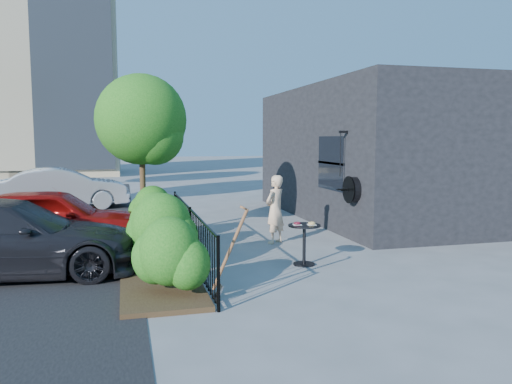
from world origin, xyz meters
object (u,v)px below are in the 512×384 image
object	(u,v)px
car_darkgrey	(8,238)
patio_tree	(144,125)
car_silver	(63,188)
shovel	(228,258)
cafe_table	(304,237)
car_red	(51,219)
woman	(275,209)

from	to	relation	value
car_darkgrey	patio_tree	bearing A→B (deg)	-36.75
car_silver	car_darkgrey	world-z (taller)	car_silver
shovel	patio_tree	bearing A→B (deg)	100.56
cafe_table	car_silver	size ratio (longest dim) A/B	0.19
shovel	car_red	bearing A→B (deg)	125.82
patio_tree	car_silver	bearing A→B (deg)	113.43
shovel	woman	bearing A→B (deg)	63.27
woman	patio_tree	bearing A→B (deg)	-64.32
patio_tree	car_red	bearing A→B (deg)	-153.16
woman	car_darkgrey	distance (m)	5.60
patio_tree	car_darkgrey	xyz separation A→B (m)	(-2.52, -2.97, -2.08)
car_red	patio_tree	bearing A→B (deg)	-59.73
car_red	car_silver	xyz separation A→B (m)	(-0.51, 6.96, 0.02)
woman	car_darkgrey	xyz separation A→B (m)	(-5.40, -1.49, -0.12)
cafe_table	car_red	bearing A→B (deg)	152.59
shovel	car_darkgrey	world-z (taller)	shovel
shovel	car_red	world-z (taller)	shovel
cafe_table	shovel	bearing A→B (deg)	-137.75
patio_tree	car_silver	xyz separation A→B (m)	(-2.56, 5.92, -2.04)
cafe_table	shovel	world-z (taller)	shovel
shovel	car_silver	distance (m)	11.72
shovel	cafe_table	bearing A→B (deg)	42.25
car_red	car_darkgrey	world-z (taller)	car_red
woman	car_red	xyz separation A→B (m)	(-4.93, 0.44, -0.10)
patio_tree	shovel	bearing A→B (deg)	-79.44
cafe_table	car_red	xyz separation A→B (m)	(-4.88, 2.53, 0.15)
cafe_table	car_silver	distance (m)	10.92
cafe_table	car_red	world-z (taller)	car_red
shovel	car_silver	xyz separation A→B (m)	(-3.54, 11.17, 0.08)
car_red	car_silver	distance (m)	6.98
car_silver	shovel	bearing A→B (deg)	-169.04
woman	shovel	bearing A→B (deg)	26.23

